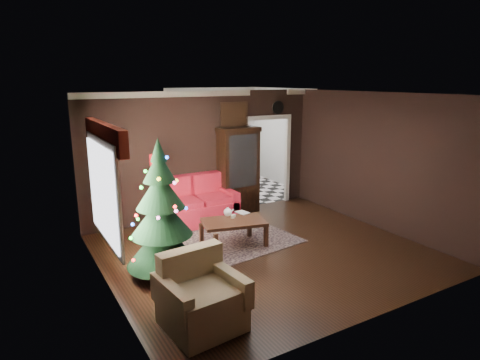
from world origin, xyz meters
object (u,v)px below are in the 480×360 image
christmas_tree (161,213)px  armchair (201,294)px  wall_clock (278,107)px  kitchen_table (233,180)px  curio_cabinet (238,172)px  coffee_table (234,234)px  teapot (228,212)px  floor_lamp (157,194)px  loveseat (197,201)px

christmas_tree → armchair: christmas_tree is taller
wall_clock → kitchen_table: bearing=113.7°
curio_cabinet → coffee_table: size_ratio=1.68×
teapot → floor_lamp: bearing=131.7°
loveseat → armchair: 3.93m
floor_lamp → coffee_table: 1.77m
loveseat → wall_clock: size_ratio=5.31×
kitchen_table → armchair: bearing=-122.7°
christmas_tree → coffee_table: 1.77m
loveseat → armchair: (-1.58, -3.60, -0.04)m
christmas_tree → armchair: (-0.07, -1.59, -0.59)m
loveseat → wall_clock: wall_clock is taller
floor_lamp → wall_clock: (3.29, 0.60, 1.55)m
loveseat → christmas_tree: bearing=-126.7°
coffee_table → armchair: bearing=-128.2°
teapot → kitchen_table: size_ratio=0.24×
christmas_tree → floor_lamp: bearing=72.8°
coffee_table → wall_clock: (2.33, 1.98, 2.11)m
loveseat → coffee_table: 1.60m
curio_cabinet → coffee_table: 2.23m
curio_cabinet → kitchen_table: bearing=65.6°
armchair → coffee_table: 2.58m
christmas_tree → teapot: bearing=24.6°
loveseat → armchair: size_ratio=1.79×
curio_cabinet → armchair: bearing=-125.5°
loveseat → coffee_table: bearing=-89.4°
armchair → loveseat: bearing=60.4°
curio_cabinet → christmas_tree: christmas_tree is taller
kitchen_table → loveseat: bearing=-137.5°
loveseat → kitchen_table: loveseat is taller
armchair → teapot: 2.81m
teapot → coffee_table: bearing=-95.0°
floor_lamp → armchair: 3.48m
armchair → kitchen_table: size_ratio=1.27×
curio_cabinet → teapot: size_ratio=10.69×
christmas_tree → curio_cabinet: bearing=40.1°
armchair → teapot: bearing=48.9°
floor_lamp → coffee_table: bearing=-55.1°
coffee_table → curio_cabinet: bearing=57.8°
loveseat → christmas_tree: (-1.50, -2.02, 0.55)m
loveseat → teapot: (0.04, -1.31, 0.11)m
armchair → kitchen_table: (3.38, 5.25, -0.08)m
curio_cabinet → armchair: 4.72m
curio_cabinet → wall_clock: (1.20, 0.18, 1.43)m
christmas_tree → kitchen_table: christmas_tree is taller
floor_lamp → wall_clock: wall_clock is taller
floor_lamp → christmas_tree: 1.91m
teapot → wall_clock: wall_clock is taller
coffee_table → wall_clock: 3.72m
christmas_tree → teapot: 1.76m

